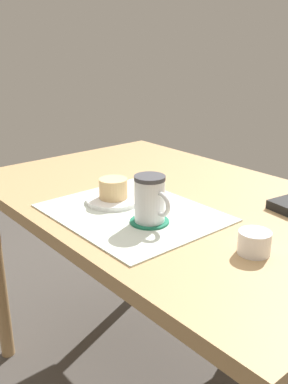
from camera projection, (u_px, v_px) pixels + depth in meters
The scene contains 7 objects.
dining_table at pixel (171, 222), 1.27m from camera, with size 1.21×0.79×0.74m.
placemat at pixel (132, 213), 1.12m from camera, with size 0.44×0.36×0.00m, color silver.
pastry_plate at pixel (114, 200), 1.18m from camera, with size 0.15×0.15×0.01m, color white.
pastry at pixel (113, 188), 1.17m from camera, with size 0.08×0.08×0.05m, color #E5BC7F.
coffee_coaster at pixel (150, 221), 1.05m from camera, with size 0.10×0.10×0.01m, color #196B4C.
coffee_mug at pixel (150, 199), 1.03m from camera, with size 0.11×0.08×0.12m.
sugar_bowl at pixel (254, 242), 0.90m from camera, with size 0.07×0.07×0.05m, color white.
Camera 1 is at (0.84, -0.81, 1.17)m, focal length 40.00 mm.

